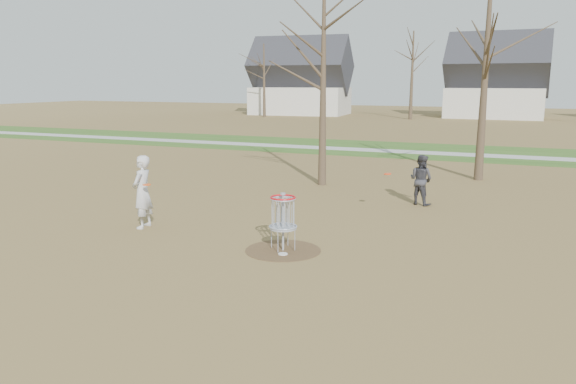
{
  "coord_description": "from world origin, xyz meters",
  "views": [
    {
      "loc": [
        5.03,
        -11.72,
        3.94
      ],
      "look_at": [
        -0.5,
        1.5,
        1.1
      ],
      "focal_mm": 35.0,
      "sensor_mm": 36.0,
      "label": 1
    }
  ],
  "objects_px": {
    "disc_grounded": "(283,254)",
    "disc_golf_basket": "(283,213)",
    "player_throwing": "(421,180)",
    "player_standing": "(142,192)"
  },
  "relations": [
    {
      "from": "player_throwing",
      "to": "disc_grounded",
      "type": "bearing_deg",
      "value": 95.71
    },
    {
      "from": "player_standing",
      "to": "player_throwing",
      "type": "height_order",
      "value": "player_standing"
    },
    {
      "from": "player_standing",
      "to": "player_throwing",
      "type": "xyz_separation_m",
      "value": [
        6.46,
        5.89,
        -0.18
      ]
    },
    {
      "from": "player_standing",
      "to": "disc_golf_basket",
      "type": "distance_m",
      "value": 4.37
    },
    {
      "from": "player_throwing",
      "to": "disc_grounded",
      "type": "distance_m",
      "value": 7.01
    },
    {
      "from": "player_throwing",
      "to": "disc_golf_basket",
      "type": "height_order",
      "value": "player_throwing"
    },
    {
      "from": "player_throwing",
      "to": "disc_golf_basket",
      "type": "distance_m",
      "value": 6.71
    },
    {
      "from": "disc_grounded",
      "to": "disc_golf_basket",
      "type": "relative_size",
      "value": 0.16
    },
    {
      "from": "player_throwing",
      "to": "disc_grounded",
      "type": "height_order",
      "value": "player_throwing"
    },
    {
      "from": "player_standing",
      "to": "disc_golf_basket",
      "type": "bearing_deg",
      "value": 76.26
    }
  ]
}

